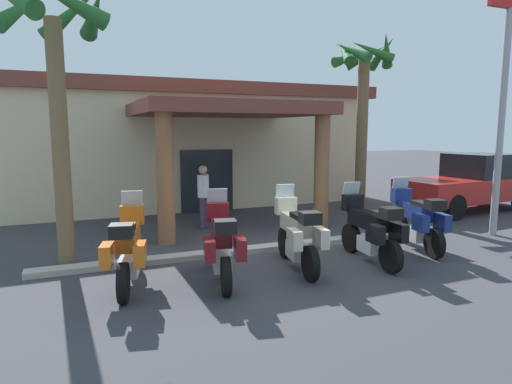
# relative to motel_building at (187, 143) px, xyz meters

# --- Properties ---
(ground_plane) EXTENTS (80.00, 80.00, 0.00)m
(ground_plane) POSITION_rel_motel_building_xyz_m (0.04, -8.66, -2.24)
(ground_plane) COLOR #38383D
(motel_building) EXTENTS (13.68, 10.00, 4.40)m
(motel_building) POSITION_rel_motel_building_xyz_m (0.00, 0.00, 0.00)
(motel_building) COLOR beige
(motel_building) RESTS_ON ground_plane
(motorcycle_orange) EXTENTS (0.94, 2.19, 1.61)m
(motorcycle_orange) POSITION_rel_motel_building_xyz_m (-3.26, -9.18, -1.54)
(motorcycle_orange) COLOR black
(motorcycle_orange) RESTS_ON ground_plane
(motorcycle_maroon) EXTENTS (0.93, 2.19, 1.61)m
(motorcycle_maroon) POSITION_rel_motel_building_xyz_m (-1.64, -9.49, -1.54)
(motorcycle_maroon) COLOR black
(motorcycle_maroon) RESTS_ON ground_plane
(motorcycle_cream) EXTENTS (0.82, 2.21, 1.61)m
(motorcycle_cream) POSITION_rel_motel_building_xyz_m (-0.03, -9.37, -1.54)
(motorcycle_cream) COLOR black
(motorcycle_cream) RESTS_ON ground_plane
(motorcycle_black) EXTENTS (0.74, 2.21, 1.61)m
(motorcycle_black) POSITION_rel_motel_building_xyz_m (1.59, -9.56, -1.54)
(motorcycle_black) COLOR black
(motorcycle_black) RESTS_ON ground_plane
(motorcycle_blue) EXTENTS (0.93, 2.19, 1.61)m
(motorcycle_blue) POSITION_rel_motel_building_xyz_m (3.21, -9.13, -1.54)
(motorcycle_blue) COLOR black
(motorcycle_blue) RESTS_ON ground_plane
(pedestrian) EXTENTS (0.37, 0.43, 1.78)m
(pedestrian) POSITION_rel_motel_building_xyz_m (-0.78, -5.12, -1.20)
(pedestrian) COLOR #3F334C
(pedestrian) RESTS_ON ground_plane
(pickup_truck_red) EXTENTS (5.37, 2.42, 1.95)m
(pickup_truck_red) POSITION_rel_motel_building_xyz_m (8.40, -5.91, -1.31)
(pickup_truck_red) COLOR black
(pickup_truck_red) RESTS_ON ground_plane
(palm_tree_near_portico) EXTENTS (2.22, 2.27, 5.98)m
(palm_tree_near_portico) POSITION_rel_motel_building_xyz_m (5.24, -4.04, 2.08)
(palm_tree_near_portico) COLOR brown
(palm_tree_near_portico) RESTS_ON ground_plane
(palm_tree_roadside) EXTENTS (2.27, 2.33, 5.76)m
(palm_tree_roadside) POSITION_rel_motel_building_xyz_m (-4.27, -7.42, 1.91)
(palm_tree_roadside) COLOR brown
(palm_tree_roadside) RESTS_ON ground_plane
(roadside_sign) EXTENTS (1.40, 0.18, 6.83)m
(roadside_sign) POSITION_rel_motel_building_xyz_m (6.12, -8.77, 2.33)
(roadside_sign) COLOR #99999E
(roadside_sign) RESTS_ON ground_plane
(curb_strip) EXTENTS (10.08, 0.36, 0.12)m
(curb_strip) POSITION_rel_motel_building_xyz_m (-0.03, -7.92, -2.18)
(curb_strip) COLOR #ADA89E
(curb_strip) RESTS_ON ground_plane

